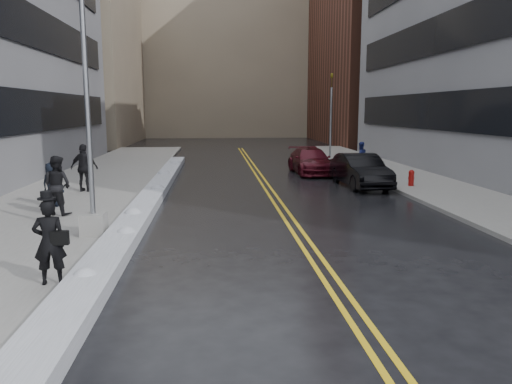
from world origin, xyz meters
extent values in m
plane|color=black|center=(0.00, 0.00, 0.00)|extent=(160.00, 160.00, 0.00)
cube|color=gray|center=(-5.75, 10.00, 0.07)|extent=(5.50, 50.00, 0.15)
cube|color=gray|center=(10.00, 10.00, 0.07)|extent=(4.00, 50.00, 0.15)
cube|color=gold|center=(2.35, 10.00, 0.00)|extent=(0.12, 50.00, 0.01)
cube|color=gold|center=(2.65, 10.00, 0.00)|extent=(0.12, 50.00, 0.01)
cube|color=silver|center=(-2.45, 8.00, 0.17)|extent=(0.90, 30.00, 0.34)
cube|color=gray|center=(-15.50, 44.00, 9.00)|extent=(14.00, 22.00, 18.00)
cube|color=#562D21|center=(19.00, 42.00, 14.00)|extent=(14.00, 20.00, 28.00)
cube|color=gray|center=(2.00, 60.00, 11.00)|extent=(36.00, 16.00, 22.00)
cube|color=gray|center=(-3.30, 2.00, 0.45)|extent=(0.65, 0.65, 0.60)
cylinder|color=gray|center=(-3.30, 2.00, 4.25)|extent=(0.14, 0.14, 7.00)
cylinder|color=maroon|center=(9.00, 10.00, 0.45)|extent=(0.24, 0.24, 0.60)
sphere|color=maroon|center=(9.00, 10.00, 0.75)|extent=(0.26, 0.26, 0.26)
cylinder|color=maroon|center=(9.00, 10.00, 0.50)|extent=(0.25, 0.10, 0.10)
cylinder|color=gray|center=(8.50, 24.00, 2.65)|extent=(0.14, 0.14, 5.00)
imported|color=#594C0C|center=(8.50, 24.00, 5.65)|extent=(0.16, 0.20, 1.00)
imported|color=black|center=(-3.20, -1.99, 1.01)|extent=(0.68, 0.51, 1.71)
imported|color=black|center=(-5.09, 4.84, 1.13)|extent=(1.17, 1.07, 1.95)
imported|color=black|center=(-5.73, 6.33, 0.94)|extent=(0.89, 0.70, 1.59)
imported|color=black|center=(-5.42, 9.61, 1.15)|extent=(1.25, 0.70, 2.01)
imported|color=navy|center=(8.21, 15.38, 0.98)|extent=(0.93, 0.80, 1.66)
imported|color=black|center=(6.84, 10.76, 0.77)|extent=(1.90, 4.78, 1.55)
imported|color=#460B15|center=(5.50, 15.86, 0.71)|extent=(2.17, 4.98, 1.43)
camera|label=1|loc=(0.07, -11.83, 3.59)|focal=35.00mm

